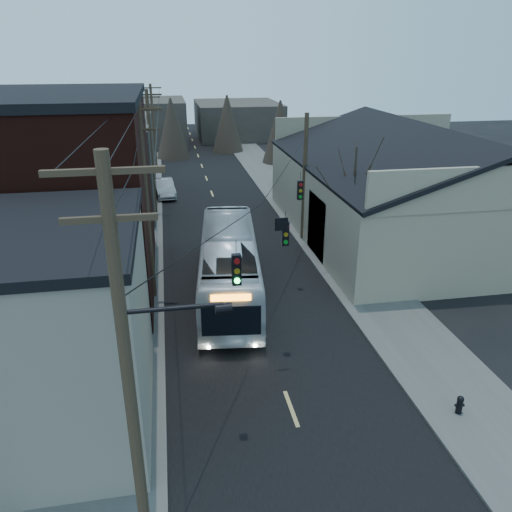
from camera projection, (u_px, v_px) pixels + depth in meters
The scene contains 14 objects.
road_surface at pixel (222, 221), 38.22m from camera, with size 9.00×110.00×0.02m, color black.
sidewalk_left at pixel (135, 225), 37.13m from camera, with size 4.00×110.00×0.12m, color #474744.
sidewalk_right at pixel (304, 216), 39.26m from camera, with size 4.00×110.00×0.12m, color #474744.
building_clapboard at pixel (19, 335), 16.31m from camera, with size 8.00×8.00×7.00m, color gray.
building_brick at pixel (48, 200), 25.58m from camera, with size 10.00×12.00×10.00m, color black.
building_left_far at pixel (97, 164), 40.79m from camera, with size 9.00×14.00×7.00m, color #36302B.
warehouse at pixel (415, 196), 34.77m from camera, with size 16.16×20.60×7.73m.
building_far_left at pixel (148, 123), 67.93m from camera, with size 10.00×12.00×6.00m, color #36302B.
building_far_right at pixel (237, 120), 74.79m from camera, with size 12.00×14.00×5.00m, color #36302B.
bare_tree at pixel (352, 210), 28.81m from camera, with size 0.40×0.40×7.20m, color black.
utility_lines at pixel (180, 177), 30.49m from camera, with size 11.24×45.28×10.50m.
bus at pixel (229, 264), 26.20m from camera, with size 2.86×12.23×3.41m, color silver.
parked_car at pixel (164, 188), 44.44m from camera, with size 1.61×4.62×1.52m, color #98999F.
fire_hydrant at pixel (460, 404), 17.70m from camera, with size 0.34×0.24×0.71m.
Camera 1 is at (-3.86, -6.23, 12.12)m, focal length 35.00 mm.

